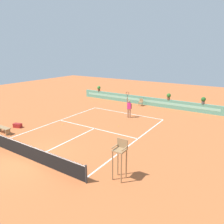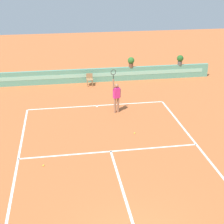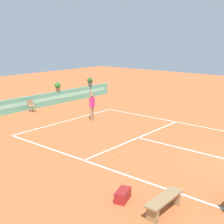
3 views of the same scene
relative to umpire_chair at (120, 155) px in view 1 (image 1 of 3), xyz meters
name	(u,v)px [view 1 (image 1 of 3)]	position (x,y,z in m)	size (l,w,h in m)	color
ground_plane	(91,130)	(-5.60, 4.74, -1.34)	(60.00, 60.00, 0.00)	#BC6033
court_lines	(97,127)	(-5.60, 5.45, -1.34)	(8.32, 11.94, 0.01)	white
net	(29,152)	(-5.60, -1.26, -0.83)	(8.92, 0.10, 1.00)	#333333
back_wall_barrier	(144,101)	(-5.60, 15.12, -0.84)	(18.00, 0.21, 1.00)	#599E84
umpire_chair	(120,155)	(0.00, 0.00, 0.00)	(0.60, 0.60, 2.14)	#99754C
ball_kid_chair	(141,102)	(-5.66, 14.39, -0.86)	(0.44, 0.44, 0.85)	#99754C
bench_courtside	(3,129)	(-11.09, 0.32, -0.97)	(1.60, 0.44, 0.51)	#99754C
gear_bag	(18,125)	(-11.31, 1.74, -1.16)	(0.70, 0.36, 0.36)	maroon
tennis_player	(129,107)	(-4.60, 9.45, -0.29)	(0.60, 0.32, 2.58)	#9E7051
tennis_ball_near_baseline	(118,126)	(-4.14, 6.67, -1.31)	(0.07, 0.07, 0.07)	#CCE033
tennis_ball_mid_court	(63,124)	(-8.60, 4.39, -1.31)	(0.07, 0.07, 0.07)	#CCE033
potted_plant_far_left	(99,88)	(-12.42, 15.13, 0.07)	(0.48, 0.48, 0.72)	brown
potted_plant_right	(169,96)	(-2.55, 15.13, 0.07)	(0.48, 0.48, 0.72)	brown
potted_plant_far_right	(203,100)	(1.16, 15.13, 0.07)	(0.48, 0.48, 0.72)	#514C47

